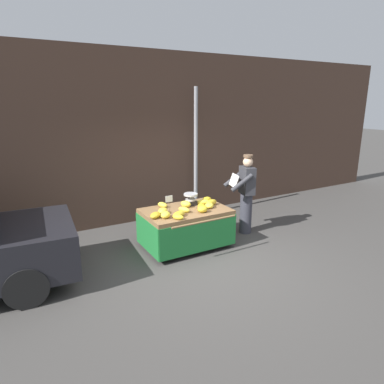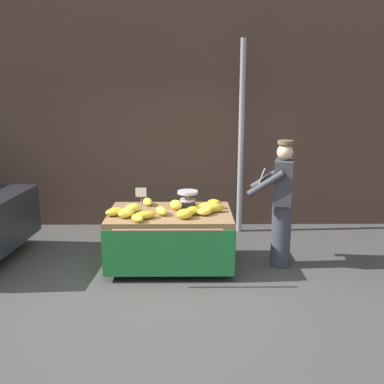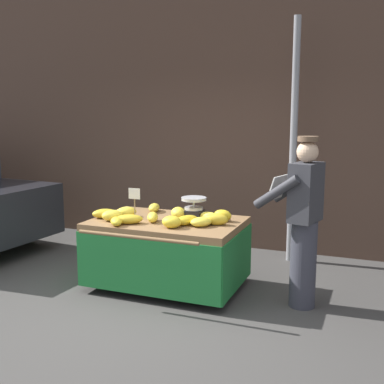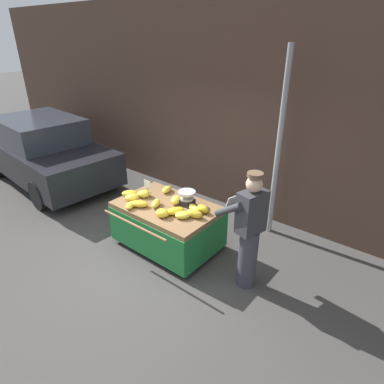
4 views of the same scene
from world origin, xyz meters
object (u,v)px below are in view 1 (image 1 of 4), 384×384
object	(u,v)px
price_sign	(169,201)
banana_bunch_3	(163,205)
vendor_person	(246,194)
banana_bunch_5	(186,204)
banana_bunch_11	(211,202)
banana_bunch_7	(203,202)
street_pole	(196,154)
banana_bunch_6	(207,200)
banana_bunch_8	(178,217)
banana_cart	(186,220)
banana_bunch_9	(202,207)
banana_bunch_1	(155,215)
banana_bunch_12	(209,205)
banana_bunch_10	(165,215)
banana_bunch_4	(184,210)
banana_bunch_2	(203,209)
banana_bunch_13	(163,211)
weighing_scale	(191,199)
banana_bunch_0	(179,214)

from	to	relation	value
price_sign	banana_bunch_3	world-z (taller)	price_sign
vendor_person	banana_bunch_5	bearing A→B (deg)	175.14
banana_bunch_3	banana_bunch_11	xyz separation A→B (m)	(0.90, -0.37, 0.01)
banana_bunch_3	banana_bunch_7	size ratio (longest dim) A/B	0.90
street_pole	banana_bunch_11	distance (m)	1.76
banana_bunch_6	banana_bunch_8	distance (m)	1.14
banana_bunch_3	vendor_person	size ratio (longest dim) A/B	0.14
banana_bunch_8	banana_bunch_11	xyz separation A→B (m)	(0.96, 0.41, 0.02)
banana_bunch_5	banana_bunch_7	distance (m)	0.39
banana_cart	banana_bunch_5	size ratio (longest dim) A/B	7.37
banana_bunch_5	banana_bunch_6	size ratio (longest dim) A/B	1.09
banana_bunch_9	vendor_person	xyz separation A→B (m)	(1.19, 0.14, 0.06)
banana_bunch_8	banana_bunch_1	bearing A→B (deg)	139.08
banana_bunch_6	banana_bunch_12	size ratio (longest dim) A/B	0.86
banana_bunch_7	banana_bunch_11	xyz separation A→B (m)	(0.11, -0.13, 0.01)
banana_bunch_9	banana_bunch_10	world-z (taller)	banana_bunch_10
banana_bunch_8	banana_bunch_10	size ratio (longest dim) A/B	0.95
banana_bunch_5	banana_bunch_10	world-z (taller)	banana_bunch_5
banana_bunch_4	vendor_person	world-z (taller)	vendor_person
banana_cart	banana_bunch_10	world-z (taller)	banana_bunch_10
street_pole	banana_bunch_3	world-z (taller)	street_pole
banana_bunch_9	banana_bunch_3	bearing A→B (deg)	142.11
street_pole	banana_bunch_12	distance (m)	1.91
price_sign	banana_bunch_4	bearing A→B (deg)	-18.34
banana_bunch_5	banana_bunch_11	world-z (taller)	banana_bunch_5
banana_bunch_1	banana_bunch_2	size ratio (longest dim) A/B	1.34
banana_bunch_5	street_pole	bearing A→B (deg)	53.15
banana_cart	banana_bunch_7	bearing A→B (deg)	13.96
street_pole	banana_bunch_7	world-z (taller)	street_pole
banana_bunch_3	banana_bunch_13	world-z (taller)	banana_bunch_13
price_sign	banana_bunch_11	xyz separation A→B (m)	(0.95, 0.03, -0.19)
street_pole	banana_bunch_12	world-z (taller)	street_pole
banana_bunch_10	banana_bunch_6	bearing A→B (deg)	20.10
price_sign	banana_bunch_3	xyz separation A→B (m)	(0.05, 0.40, -0.20)
banana_bunch_9	vendor_person	world-z (taller)	vendor_person
weighing_scale	banana_bunch_9	xyz separation A→B (m)	(0.05, -0.34, -0.07)
banana_bunch_0	banana_bunch_5	world-z (taller)	banana_bunch_5
banana_bunch_2	banana_bunch_7	size ratio (longest dim) A/B	0.74
price_sign	banana_bunch_2	distance (m)	0.65
banana_bunch_0	banana_bunch_7	bearing A→B (deg)	28.74
banana_bunch_0	banana_bunch_9	size ratio (longest dim) A/B	1.00
price_sign	banana_bunch_7	xyz separation A→B (m)	(0.84, 0.16, -0.20)
banana_bunch_5	banana_bunch_8	world-z (taller)	banana_bunch_5
banana_bunch_2	banana_bunch_12	bearing A→B (deg)	33.33
weighing_scale	banana_bunch_0	distance (m)	0.75
banana_bunch_1	banana_bunch_9	bearing A→B (deg)	1.67
banana_bunch_7	banana_bunch_12	xyz separation A→B (m)	(-0.01, -0.25, -0.00)
price_sign	banana_bunch_9	xyz separation A→B (m)	(0.66, -0.08, -0.20)
weighing_scale	banana_bunch_0	world-z (taller)	weighing_scale
street_pole	price_sign	distance (m)	2.20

